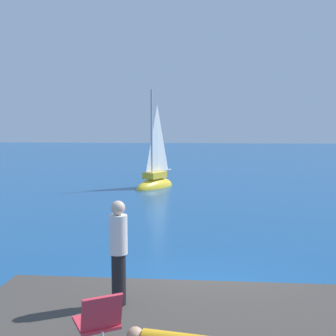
# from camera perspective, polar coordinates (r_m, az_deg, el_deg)

# --- Properties ---
(ground_plane) EXTENTS (160.00, 160.00, 0.00)m
(ground_plane) POSITION_cam_1_polar(r_m,az_deg,el_deg) (9.78, 4.92, -16.46)
(ground_plane) COLOR navy
(boulder_seaward) EXTENTS (1.67, 1.48, 1.05)m
(boulder_seaward) POSITION_cam_1_polar(r_m,az_deg,el_deg) (8.59, 17.08, -19.98)
(boulder_seaward) COLOR #404032
(boulder_seaward) RESTS_ON ground
(boulder_inland) EXTENTS (1.27, 1.12, 0.78)m
(boulder_inland) POSITION_cam_1_polar(r_m,az_deg,el_deg) (8.68, -7.39, -19.49)
(boulder_inland) COLOR #433A38
(boulder_inland) RESTS_ON ground
(sailboat_near) EXTENTS (2.57, 3.46, 6.32)m
(sailboat_near) POSITION_cam_1_polar(r_m,az_deg,el_deg) (25.38, -1.75, -1.86)
(sailboat_near) COLOR yellow
(sailboat_near) RESTS_ON ground
(person_standing) EXTENTS (0.28, 0.28, 1.62)m
(person_standing) POSITION_cam_1_polar(r_m,az_deg,el_deg) (6.66, -6.65, -10.78)
(person_standing) COLOR black
(person_standing) RESTS_ON shore_ledge
(beach_chair) EXTENTS (0.71, 0.75, 0.80)m
(beach_chair) POSITION_cam_1_polar(r_m,az_deg,el_deg) (5.47, -9.25, -19.32)
(beach_chair) COLOR #E03342
(beach_chair) RESTS_ON shore_ledge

